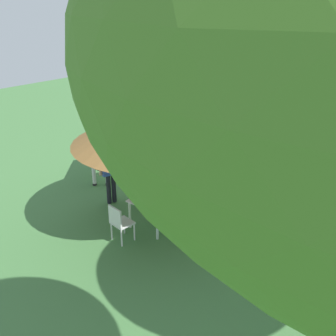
{
  "coord_description": "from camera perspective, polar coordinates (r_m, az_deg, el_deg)",
  "views": [
    {
      "loc": [
        7.96,
        5.78,
        4.91
      ],
      "look_at": [
        0.54,
        0.26,
        1.0
      ],
      "focal_mm": 40.53,
      "sensor_mm": 36.0,
      "label": 1
    }
  ],
  "objects": [
    {
      "name": "patio_chair_east_end",
      "position": [
        8.61,
        -7.34,
        -7.95
      ],
      "size": [
        0.49,
        0.51,
        0.9
      ],
      "rotation": [
        0.0,
        0.0,
        1.39
      ],
      "color": "silver",
      "rests_on": "ground_plane"
    },
    {
      "name": "standing_watcher",
      "position": [
        14.3,
        1.44,
        7.3
      ],
      "size": [
        0.4,
        0.58,
        1.76
      ],
      "rotation": [
        0.0,
        0.0,
        -1.13
      ],
      "color": "black",
      "rests_on": "ground_plane"
    },
    {
      "name": "zebra_by_umbrella",
      "position": [
        9.06,
        18.29,
        -3.83
      ],
      "size": [
        0.74,
        2.09,
        1.55
      ],
      "rotation": [
        0.0,
        0.0,
        6.23
      ],
      "color": "silver",
      "rests_on": "ground_plane"
    },
    {
      "name": "patio_dining_table",
      "position": [
        9.19,
        -1.33,
        -4.63
      ],
      "size": [
        1.35,
        0.97,
        0.74
      ],
      "rotation": [
        0.0,
        0.0,
        -0.01
      ],
      "color": "silver",
      "rests_on": "ground_plane"
    },
    {
      "name": "patio_chair_near_hut",
      "position": [
        8.96,
        5.97,
        -6.57
      ],
      "size": [
        0.54,
        0.53,
        0.9
      ],
      "rotation": [
        0.0,
        0.0,
        -2.84
      ],
      "color": "silver",
      "rests_on": "ground_plane"
    },
    {
      "name": "striped_lounge_chair",
      "position": [
        10.66,
        5.05,
        -3.05
      ],
      "size": [
        0.87,
        0.66,
        0.65
      ],
      "rotation": [
        0.0,
        0.0,
        1.4
      ],
      "color": "#32A17A",
      "rests_on": "ground_plane"
    },
    {
      "name": "patio_chair_west_end",
      "position": [
        10.3,
        -3.29,
        -2.35
      ],
      "size": [
        0.6,
        0.6,
        0.9
      ],
      "rotation": [
        0.0,
        0.0,
        -0.61
      ],
      "color": "silver",
      "rests_on": "ground_plane"
    },
    {
      "name": "ground_plane",
      "position": [
        11.0,
        0.6,
        -3.6
      ],
      "size": [
        36.0,
        36.0,
        0.0
      ],
      "primitive_type": "plane",
      "color": "#41723C"
    },
    {
      "name": "shade_umbrella",
      "position": [
        8.47,
        -1.45,
        7.18
      ],
      "size": [
        3.93,
        3.93,
        3.12
      ],
      "color": "brown",
      "rests_on": "ground_plane"
    },
    {
      "name": "guest_beside_umbrella",
      "position": [
        10.11,
        -8.73,
        -0.01
      ],
      "size": [
        0.57,
        0.37,
        1.69
      ],
      "rotation": [
        0.0,
        0.0,
        5.89
      ],
      "color": "black",
      "rests_on": "ground_plane"
    },
    {
      "name": "zebra_toward_hut",
      "position": [
        11.68,
        -10.03,
        2.93
      ],
      "size": [
        1.82,
        1.58,
        1.52
      ],
      "rotation": [
        0.0,
        0.0,
        5.39
      ],
      "color": "silver",
      "rests_on": "ground_plane"
    },
    {
      "name": "zebra_nearest_camera",
      "position": [
        13.25,
        10.05,
        5.31
      ],
      "size": [
        1.66,
        1.93,
        1.52
      ],
      "rotation": [
        0.0,
        0.0,
        5.6
      ],
      "color": "silver",
      "rests_on": "ground_plane"
    }
  ]
}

